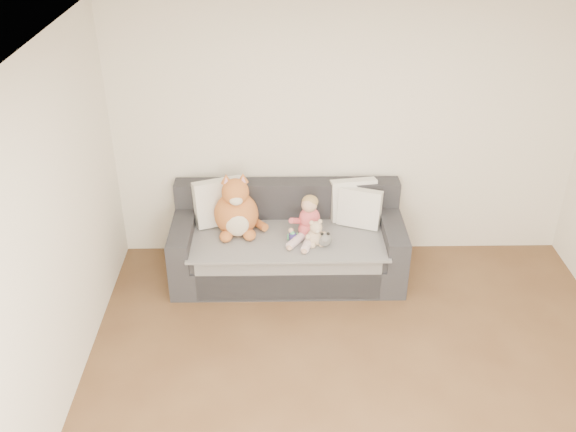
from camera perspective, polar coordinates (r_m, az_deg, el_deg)
The scene contains 10 objects.
room_shell at distance 4.38m, azimuth 7.82°, elevation -3.25°, with size 5.00×5.00×5.00m.
sofa at distance 6.25m, azimuth -0.03°, elevation -2.62°, with size 2.20×0.94×0.85m.
cushion_left at distance 6.23m, azimuth -6.11°, elevation 1.24°, with size 0.53×0.37×0.46m.
cushion_right_back at distance 6.31m, azimuth 5.84°, elevation 1.45°, with size 0.47×0.26×0.42m.
cushion_right_front at distance 6.21m, azimuth 6.39°, elevation 0.72°, with size 0.45×0.31×0.39m.
toddler at distance 5.97m, azimuth 1.79°, elevation -0.45°, with size 0.33×0.44×0.43m.
plush_cat at distance 6.04m, azimuth -4.60°, elevation 0.45°, with size 0.52×0.46×0.64m.
teddy_bear at distance 5.91m, azimuth 2.49°, elevation -1.68°, with size 0.20×0.16×0.26m.
plush_cow at distance 5.92m, azimuth 3.26°, elevation -2.02°, with size 0.14×0.22×0.18m.
sippy_cup at distance 5.98m, azimuth 0.41°, elevation -1.76°, with size 0.10×0.08×0.11m.
Camera 1 is at (-0.65, -3.19, 3.69)m, focal length 40.00 mm.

